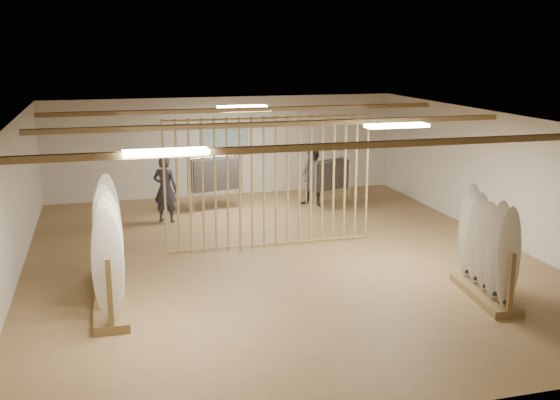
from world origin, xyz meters
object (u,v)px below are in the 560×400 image
object	(u,v)px
rack_right	(486,264)
shopper_a	(165,185)
clothing_rack_b	(329,175)
clothing_rack_a	(215,174)
rack_left	(109,262)
shopper_b	(314,173)

from	to	relation	value
rack_right	shopper_a	xyz separation A→B (m)	(-4.74, 6.43, 0.32)
clothing_rack_b	shopper_a	xyz separation A→B (m)	(-4.33, -0.39, 0.07)
rack_right	clothing_rack_a	size ratio (longest dim) A/B	1.32
rack_left	clothing_rack_a	distance (m)	6.41
rack_left	clothing_rack_b	bearing A→B (deg)	43.33
clothing_rack_b	shopper_b	world-z (taller)	shopper_b
rack_right	clothing_rack_b	bearing A→B (deg)	100.97
rack_left	shopper_a	size ratio (longest dim) A/B	1.53
clothing_rack_a	shopper_a	world-z (taller)	shopper_a
rack_left	shopper_a	bearing A→B (deg)	74.60
rack_right	rack_left	bearing A→B (deg)	173.49
rack_right	clothing_rack_b	world-z (taller)	rack_right
shopper_b	clothing_rack_b	bearing A→B (deg)	9.68
rack_right	shopper_b	size ratio (longest dim) A/B	1.07
clothing_rack_b	shopper_a	distance (m)	4.35
rack_right	clothing_rack_b	size ratio (longest dim) A/B	1.44
rack_right	shopper_b	world-z (taller)	shopper_b
shopper_b	rack_right	bearing A→B (deg)	-42.26
clothing_rack_a	shopper_a	xyz separation A→B (m)	(-1.36, -0.88, -0.02)
rack_left	shopper_b	bearing A→B (deg)	46.25
rack_left	clothing_rack_a	size ratio (longest dim) A/B	1.96
clothing_rack_a	rack_right	bearing A→B (deg)	-77.69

